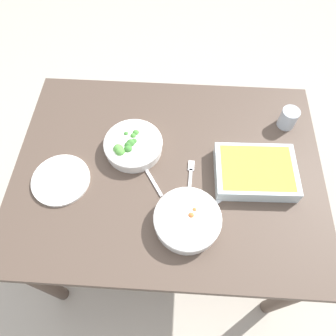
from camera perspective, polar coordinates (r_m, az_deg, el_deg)
The scene contains 10 objects.
ground_plane at distance 1.90m, azimuth 0.00°, elevation -11.21°, with size 6.00×6.00×0.00m, color #B2A899.
dining_table at distance 1.30m, azimuth 0.00°, elevation -1.98°, with size 1.20×0.90×0.74m.
stew_bowl at distance 1.10m, azimuth 3.54°, elevation -9.43°, with size 0.24×0.24×0.06m.
broccoli_bowl at distance 1.25m, azimuth -6.41°, elevation 4.14°, with size 0.23×0.23×0.07m.
baking_dish at distance 1.22m, azimuth 15.64°, elevation -0.59°, with size 0.31×0.23×0.06m.
drink_cup at distance 1.40m, azimuth 21.00°, elevation 8.38°, with size 0.07×0.07×0.08m.
side_plate at distance 1.25m, azimuth -18.93°, elevation -2.06°, with size 0.22×0.22×0.01m, color white.
spoon_by_stew at distance 1.15m, azimuth 7.25°, elevation -7.35°, with size 0.15×0.12×0.01m.
spoon_by_broccoli at distance 1.21m, azimuth -3.66°, elevation -0.82°, with size 0.11×0.16×0.01m.
fork_on_table at distance 1.20m, azimuth 4.09°, elevation -1.73°, with size 0.03×0.18×0.01m.
Camera 1 is at (0.04, -0.61, 1.80)m, focal length 33.47 mm.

